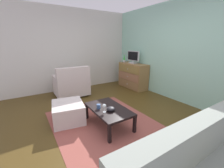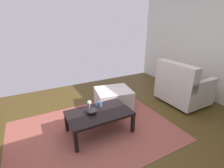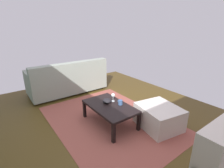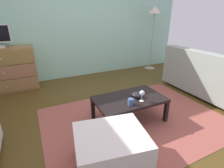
{
  "view_description": "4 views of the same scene",
  "coord_description": "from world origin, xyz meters",
  "px_view_note": "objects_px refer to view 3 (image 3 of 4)",
  "views": [
    {
      "loc": [
        2.3,
        -1.45,
        1.58
      ],
      "look_at": [
        0.13,
        -0.08,
        0.84
      ],
      "focal_mm": 23.04,
      "sensor_mm": 36.0,
      "label": 1
    },
    {
      "loc": [
        0.99,
        1.9,
        1.69
      ],
      "look_at": [
        -0.1,
        -0.14,
        0.8
      ],
      "focal_mm": 26.13,
      "sensor_mm": 36.0,
      "label": 2
    },
    {
      "loc": [
        -2.01,
        1.38,
        1.71
      ],
      "look_at": [
        0.16,
        -0.23,
        0.73
      ],
      "focal_mm": 26.59,
      "sensor_mm": 36.0,
      "label": 3
    },
    {
      "loc": [
        -1.05,
        -1.99,
        1.47
      ],
      "look_at": [
        -0.11,
        -0.05,
        0.58
      ],
      "focal_mm": 27.36,
      "sensor_mm": 36.0,
      "label": 4
    }
  ],
  "objects_px": {
    "coffee_table": "(110,107)",
    "ottoman": "(159,117)",
    "couch_large": "(68,80)",
    "mug": "(120,102)",
    "bowl_decorative": "(107,101)",
    "wine_glass": "(113,95)"
  },
  "relations": [
    {
      "from": "mug",
      "to": "bowl_decorative",
      "type": "distance_m",
      "value": 0.25
    },
    {
      "from": "mug",
      "to": "coffee_table",
      "type": "bearing_deg",
      "value": 63.35
    },
    {
      "from": "bowl_decorative",
      "to": "mug",
      "type": "bearing_deg",
      "value": -144.03
    },
    {
      "from": "coffee_table",
      "to": "wine_glass",
      "type": "height_order",
      "value": "wine_glass"
    },
    {
      "from": "mug",
      "to": "bowl_decorative",
      "type": "relative_size",
      "value": 0.71
    },
    {
      "from": "ottoman",
      "to": "bowl_decorative",
      "type": "bearing_deg",
      "value": 40.1
    },
    {
      "from": "bowl_decorative",
      "to": "ottoman",
      "type": "relative_size",
      "value": 0.23
    },
    {
      "from": "bowl_decorative",
      "to": "ottoman",
      "type": "bearing_deg",
      "value": -139.9
    },
    {
      "from": "coffee_table",
      "to": "couch_large",
      "type": "xyz_separation_m",
      "value": [
        1.85,
        0.0,
        0.02
      ]
    },
    {
      "from": "couch_large",
      "to": "mug",
      "type": "bearing_deg",
      "value": -174.92
    },
    {
      "from": "mug",
      "to": "ottoman",
      "type": "height_order",
      "value": "mug"
    },
    {
      "from": "wine_glass",
      "to": "mug",
      "type": "bearing_deg",
      "value": -173.7
    },
    {
      "from": "wine_glass",
      "to": "couch_large",
      "type": "height_order",
      "value": "couch_large"
    },
    {
      "from": "bowl_decorative",
      "to": "couch_large",
      "type": "height_order",
      "value": "couch_large"
    },
    {
      "from": "coffee_table",
      "to": "mug",
      "type": "bearing_deg",
      "value": -116.65
    },
    {
      "from": "bowl_decorative",
      "to": "couch_large",
      "type": "bearing_deg",
      "value": 0.85
    },
    {
      "from": "ottoman",
      "to": "wine_glass",
      "type": "bearing_deg",
      "value": 34.22
    },
    {
      "from": "bowl_decorative",
      "to": "wine_glass",
      "type": "bearing_deg",
      "value": -97.33
    },
    {
      "from": "couch_large",
      "to": "ottoman",
      "type": "relative_size",
      "value": 2.75
    },
    {
      "from": "wine_glass",
      "to": "mug",
      "type": "xyz_separation_m",
      "value": [
        -0.19,
        -0.02,
        -0.07
      ]
    },
    {
      "from": "coffee_table",
      "to": "bowl_decorative",
      "type": "relative_size",
      "value": 6.12
    },
    {
      "from": "coffee_table",
      "to": "ottoman",
      "type": "xyz_separation_m",
      "value": [
        -0.59,
        -0.62,
        -0.13
      ]
    }
  ]
}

